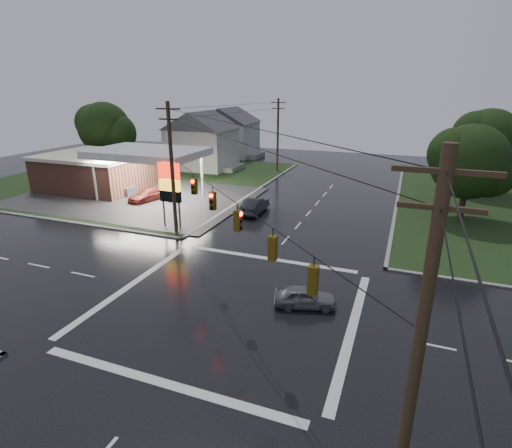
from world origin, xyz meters
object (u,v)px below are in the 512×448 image
(house_far, at_px, (229,131))
(tree_ne_near, at_px, (471,162))
(utility_pole_se, at_px, (417,358))
(car_crossing, at_px, (305,297))
(pylon_sign, at_px, (170,184))
(car_north, at_px, (254,205))
(utility_pole_nw, at_px, (172,167))
(car_pump, at_px, (148,195))
(house_near, at_px, (202,140))
(tree_ne_far, at_px, (489,141))
(gas_station, at_px, (105,169))
(tree_nw_behind, at_px, (105,128))
(utility_pole_n, at_px, (278,134))

(house_far, height_order, tree_ne_near, tree_ne_near)
(utility_pole_se, bearing_deg, tree_ne_near, 81.62)
(house_far, relative_size, car_crossing, 3.10)
(pylon_sign, height_order, car_north, pylon_sign)
(pylon_sign, distance_m, car_north, 9.14)
(utility_pole_nw, bearing_deg, car_pump, 137.38)
(house_near, bearing_deg, car_crossing, -54.13)
(tree_ne_near, relative_size, car_north, 1.86)
(tree_ne_far, bearing_deg, utility_pole_se, -99.98)
(gas_station, xyz_separation_m, house_near, (4.73, 16.30, 1.86))
(tree_nw_behind, height_order, car_north, tree_nw_behind)
(pylon_sign, distance_m, utility_pole_se, 28.34)
(house_near, xyz_separation_m, tree_ne_near, (35.09, -14.01, 1.16))
(house_near, bearing_deg, tree_nw_behind, -155.02)
(tree_ne_far, bearing_deg, house_near, 176.99)
(pylon_sign, relative_size, car_crossing, 1.68)
(house_far, xyz_separation_m, tree_nw_behind, (-11.89, -18.01, 1.77))
(utility_pole_n, height_order, tree_nw_behind, utility_pole_n)
(utility_pole_n, xyz_separation_m, tree_nw_behind, (-24.34, -8.01, 0.71))
(tree_nw_behind, relative_size, tree_ne_far, 1.02)
(pylon_sign, relative_size, tree_nw_behind, 0.60)
(car_crossing, bearing_deg, house_near, 19.74)
(car_pump, bearing_deg, car_north, 18.17)
(utility_pole_n, distance_m, house_far, 16.00)
(gas_station, bearing_deg, utility_pole_n, 48.53)
(utility_pole_n, distance_m, car_pump, 22.97)
(car_north, height_order, car_pump, car_north)
(tree_ne_far, distance_m, car_north, 28.44)
(gas_station, xyz_separation_m, utility_pole_nw, (16.18, -10.20, 3.17))
(pylon_sign, relative_size, house_near, 0.54)
(car_crossing, bearing_deg, gas_station, 42.23)
(gas_station, relative_size, car_pump, 5.45)
(utility_pole_nw, height_order, car_north, utility_pole_nw)
(tree_ne_near, height_order, car_north, tree_ne_near)
(house_near, bearing_deg, house_far, 94.76)
(utility_pole_nw, height_order, tree_nw_behind, utility_pole_nw)
(utility_pole_se, bearing_deg, house_near, 123.79)
(pylon_sign, xyz_separation_m, car_north, (5.36, 6.66, -3.22))
(tree_nw_behind, distance_m, car_north, 31.90)
(house_near, bearing_deg, gas_station, -106.17)
(car_pump, bearing_deg, pylon_sign, -24.41)
(tree_nw_behind, distance_m, tree_ne_near, 48.65)
(gas_station, distance_m, utility_pole_n, 24.60)
(pylon_sign, xyz_separation_m, tree_ne_near, (24.64, 11.49, 1.55))
(utility_pole_nw, distance_m, utility_pole_n, 28.50)
(tree_nw_behind, distance_m, car_crossing, 47.87)
(pylon_sign, xyz_separation_m, car_pump, (-7.26, 6.60, -3.31))
(house_far, bearing_deg, house_near, -85.24)
(tree_ne_far, xyz_separation_m, car_north, (-22.29, -16.83, -5.39))
(pylon_sign, bearing_deg, tree_ne_far, 40.35)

